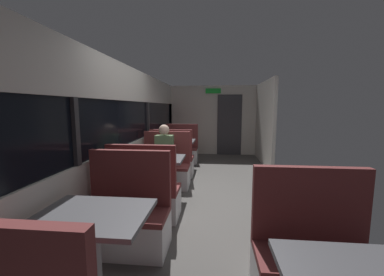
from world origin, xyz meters
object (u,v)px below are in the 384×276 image
at_px(dining_table_far_window, 177,144).
at_px(seated_passenger, 165,161).
at_px(dining_table_near_window, 93,224).
at_px(bench_mid_window_facing_end, 145,196).
at_px(bench_near_window_facing_entry, 126,220).
at_px(bench_far_window_facing_end, 172,162).
at_px(bench_far_window_facing_entry, 181,151).
at_px(dining_table_mid_window, 157,163).
at_px(bench_mid_window_facing_entry, 166,170).
at_px(bench_front_aisle_facing_entry, 314,266).

bearing_deg(dining_table_far_window, seated_passenger, -90.00).
bearing_deg(dining_table_near_window, bench_mid_window_facing_end, 90.00).
xyz_separation_m(bench_near_window_facing_entry, bench_far_window_facing_end, (0.00, 2.87, 0.00)).
distance_m(bench_far_window_facing_end, bench_far_window_facing_entry, 1.40).
distance_m(bench_near_window_facing_entry, bench_mid_window_facing_end, 0.73).
relative_size(dining_table_mid_window, bench_far_window_facing_entry, 0.82).
xyz_separation_m(dining_table_near_window, bench_far_window_facing_end, (0.00, 3.57, -0.31)).
relative_size(bench_mid_window_facing_entry, bench_far_window_facing_entry, 1.00).
distance_m(dining_table_far_window, bench_far_window_facing_entry, 0.77).
distance_m(dining_table_mid_window, bench_front_aisle_facing_entry, 2.73).
height_order(bench_near_window_facing_entry, dining_table_far_window, bench_near_window_facing_entry).
bearing_deg(dining_table_near_window, seated_passenger, 90.00).
bearing_deg(seated_passenger, bench_far_window_facing_end, 90.00).
height_order(dining_table_far_window, bench_far_window_facing_entry, bench_far_window_facing_entry).
bearing_deg(bench_near_window_facing_entry, bench_front_aisle_facing_entry, -18.53).
bearing_deg(dining_table_mid_window, bench_near_window_facing_entry, -90.00).
relative_size(dining_table_mid_window, seated_passenger, 0.71).
xyz_separation_m(bench_near_window_facing_entry, dining_table_far_window, (0.00, 3.57, 0.31)).
relative_size(bench_mid_window_facing_entry, bench_front_aisle_facing_entry, 1.00).
bearing_deg(bench_far_window_facing_entry, dining_table_far_window, -90.00).
bearing_deg(dining_table_mid_window, dining_table_near_window, -90.00).
bearing_deg(dining_table_far_window, bench_front_aisle_facing_entry, -66.76).
bearing_deg(bench_mid_window_facing_end, bench_near_window_facing_entry, -90.00).
bearing_deg(bench_mid_window_facing_entry, dining_table_mid_window, -90.00).
bearing_deg(bench_far_window_facing_entry, bench_mid_window_facing_end, -90.00).
height_order(dining_table_mid_window, bench_mid_window_facing_end, bench_mid_window_facing_end).
bearing_deg(dining_table_far_window, bench_far_window_facing_entry, 90.00).
bearing_deg(bench_front_aisle_facing_entry, bench_near_window_facing_entry, 161.47).
distance_m(dining_table_near_window, dining_table_far_window, 4.27).
relative_size(dining_table_near_window, bench_far_window_facing_end, 0.82).
xyz_separation_m(bench_mid_window_facing_end, bench_far_window_facing_end, (0.00, 2.13, 0.00)).
relative_size(dining_table_near_window, bench_mid_window_facing_end, 0.82).
bearing_deg(seated_passenger, bench_near_window_facing_entry, -90.00).
relative_size(dining_table_far_window, bench_far_window_facing_end, 0.82).
relative_size(bench_far_window_facing_entry, bench_front_aisle_facing_entry, 1.00).
distance_m(bench_mid_window_facing_end, bench_front_aisle_facing_entry, 2.23).
height_order(bench_mid_window_facing_entry, bench_front_aisle_facing_entry, same).
relative_size(dining_table_mid_window, dining_table_far_window, 1.00).
height_order(bench_mid_window_facing_end, bench_far_window_facing_end, same).
height_order(bench_far_window_facing_end, bench_far_window_facing_entry, same).
height_order(bench_near_window_facing_entry, bench_front_aisle_facing_entry, same).
bearing_deg(bench_front_aisle_facing_entry, bench_mid_window_facing_entry, 123.22).
distance_m(bench_near_window_facing_entry, bench_far_window_facing_end, 2.87).
bearing_deg(dining_table_far_window, dining_table_near_window, -90.00).
relative_size(bench_mid_window_facing_entry, bench_far_window_facing_end, 1.00).
bearing_deg(bench_mid_window_facing_end, dining_table_mid_window, 90.00).
height_order(bench_mid_window_facing_entry, dining_table_far_window, bench_mid_window_facing_entry).
relative_size(bench_near_window_facing_entry, bench_far_window_facing_entry, 1.00).
distance_m(dining_table_far_window, bench_front_aisle_facing_entry, 4.55).
xyz_separation_m(dining_table_mid_window, seated_passenger, (0.00, 0.63, -0.10)).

